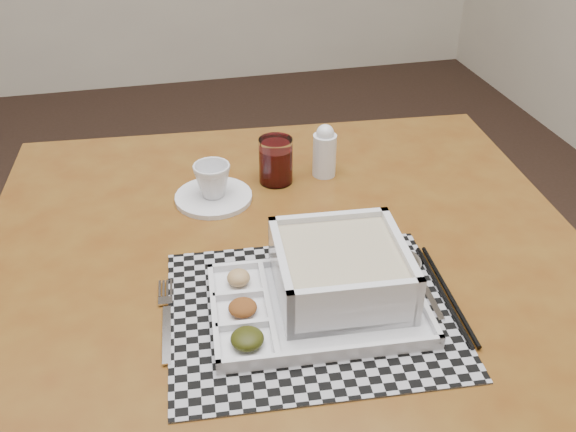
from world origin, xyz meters
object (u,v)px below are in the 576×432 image
at_px(dining_table, 289,298).
at_px(cup, 212,180).
at_px(serving_tray, 333,280).
at_px(juice_glass, 276,162).
at_px(creamer_bottle, 325,151).

bearing_deg(dining_table, cup, 113.17).
bearing_deg(serving_tray, cup, 112.39).
distance_m(dining_table, juice_glass, 0.30).
xyz_separation_m(cup, creamer_bottle, (0.24, 0.05, 0.01)).
bearing_deg(cup, dining_table, -59.25).
distance_m(dining_table, creamer_bottle, 0.34).
bearing_deg(dining_table, creamer_bottle, 63.08).
xyz_separation_m(serving_tray, juice_glass, (-0.01, 0.38, 0.00)).
height_order(juice_glass, creamer_bottle, creamer_bottle).
xyz_separation_m(juice_glass, creamer_bottle, (0.10, 0.01, 0.01)).
distance_m(serving_tray, cup, 0.37).
distance_m(cup, creamer_bottle, 0.24).
relative_size(serving_tray, creamer_bottle, 2.99).
bearing_deg(creamer_bottle, serving_tray, -103.98).
bearing_deg(creamer_bottle, juice_glass, -177.11).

